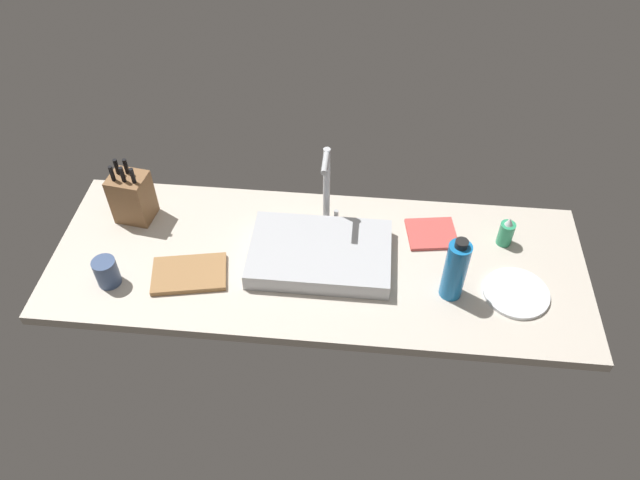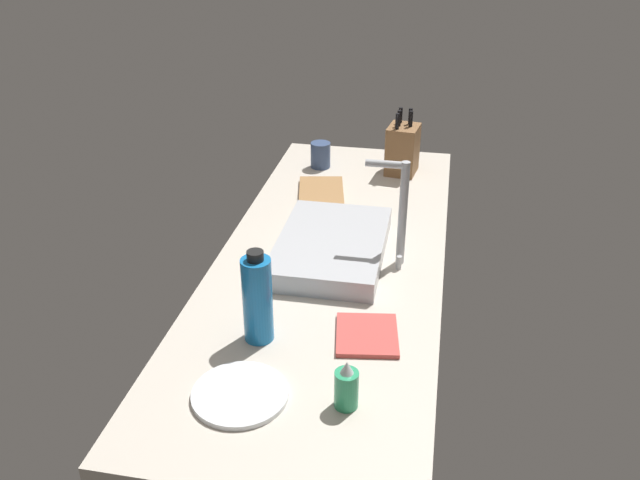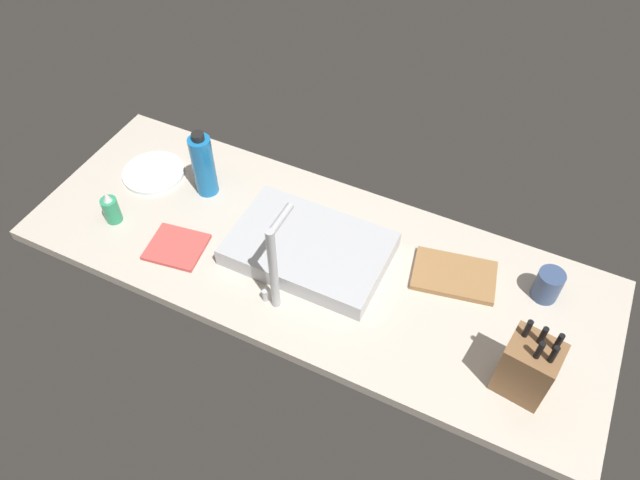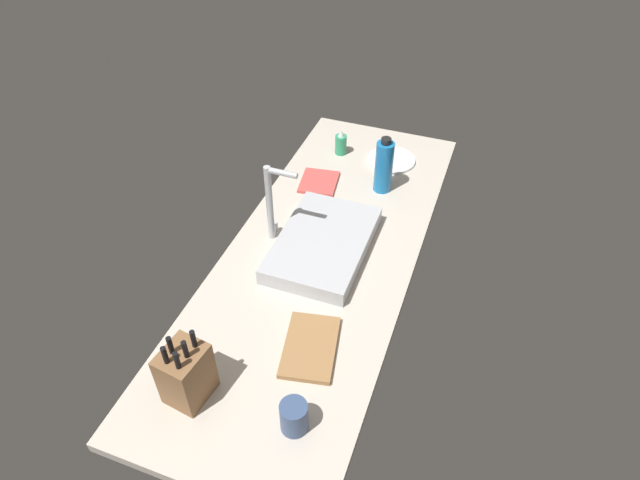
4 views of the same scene
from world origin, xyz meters
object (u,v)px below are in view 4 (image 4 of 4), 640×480
object	(u,v)px
sink_basin	(322,244)
knife_block	(186,374)
dish_towel	(319,182)
soap_bottle	(341,144)
cutting_board	(310,347)
coffee_mug	(294,417)
dinner_plate	(391,160)
faucet	(272,199)
water_bottle	(384,166)

from	to	relation	value
sink_basin	knife_block	size ratio (longest dim) A/B	1.95
dish_towel	soap_bottle	bearing A→B (deg)	-2.99
cutting_board	dish_towel	bearing A→B (deg)	18.40
sink_basin	cutting_board	bearing A→B (deg)	-164.76
soap_bottle	coffee_mug	xyz separation A→B (cm)	(-127.65, -29.89, -0.01)
dinner_plate	coffee_mug	size ratio (longest dim) A/B	2.15
sink_basin	soap_bottle	size ratio (longest dim) A/B	4.04
knife_block	cutting_board	bearing A→B (deg)	-37.45
dinner_plate	dish_towel	distance (cm)	35.07
faucet	dinner_plate	xyz separation A→B (cm)	(62.51, -27.39, -16.88)
knife_block	dinner_plate	distance (cm)	132.01
faucet	sink_basin	bearing A→B (deg)	-91.35
soap_bottle	dish_towel	bearing A→B (deg)	177.01
faucet	water_bottle	size ratio (longest dim) A/B	1.30
knife_block	water_bottle	distance (cm)	111.70
knife_block	coffee_mug	xyz separation A→B (cm)	(0.50, -30.64, -4.41)
sink_basin	faucet	bearing A→B (deg)	88.65
sink_basin	coffee_mug	size ratio (longest dim) A/B	4.79
sink_basin	coffee_mug	xyz separation A→B (cm)	(-66.22, -16.31, 1.85)
knife_block	soap_bottle	xyz separation A→B (cm)	(128.15, -0.75, -4.40)
faucet	cutting_board	xyz separation A→B (cm)	(-41.91, -29.78, -16.58)
cutting_board	dinner_plate	bearing A→B (deg)	1.31
soap_bottle	water_bottle	xyz separation A→B (cm)	(-19.24, -23.98, 6.25)
water_bottle	cutting_board	bearing A→B (deg)	-179.39
water_bottle	dish_towel	bearing A→B (deg)	101.30
cutting_board	coffee_mug	world-z (taller)	coffee_mug
faucet	water_bottle	distance (cm)	51.17
cutting_board	dish_towel	distance (cm)	82.85
sink_basin	soap_bottle	distance (cm)	62.94
cutting_board	water_bottle	world-z (taller)	water_bottle
dinner_plate	dish_towel	bearing A→B (deg)	137.37
soap_bottle	dinner_plate	distance (cm)	22.93
dinner_plate	coffee_mug	bearing A→B (deg)	-176.72
knife_block	cutting_board	xyz separation A→B (cm)	(25.25, -25.63, -8.33)
knife_block	faucet	bearing A→B (deg)	11.52
knife_block	dish_towel	size ratio (longest dim) A/B	1.43
cutting_board	soap_bottle	size ratio (longest dim) A/B	2.07
soap_bottle	coffee_mug	world-z (taller)	soap_bottle
water_bottle	coffee_mug	size ratio (longest dim) A/B	2.45
sink_basin	knife_block	xyz separation A→B (cm)	(-66.72, 14.33, 6.26)
sink_basin	knife_block	distance (cm)	68.53
soap_bottle	dinner_plate	xyz separation A→B (cm)	(1.52, -22.49, -4.23)
faucet	coffee_mug	world-z (taller)	faucet
sink_basin	dish_towel	distance (cm)	40.07
knife_block	coffee_mug	world-z (taller)	knife_block
dish_towel	coffee_mug	distance (cm)	108.04
soap_bottle	dish_towel	xyz separation A→B (cm)	(-24.28, 1.27, -4.23)
water_bottle	dish_towel	distance (cm)	27.80
dinner_plate	cutting_board	bearing A→B (deg)	-178.69
sink_basin	cutting_board	distance (cm)	43.04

